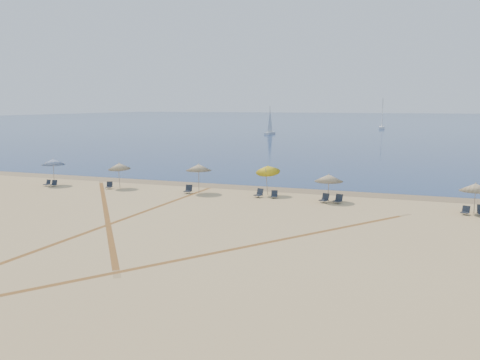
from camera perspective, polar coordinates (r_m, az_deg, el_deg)
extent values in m
plane|color=tan|center=(24.46, -16.17, -9.74)|extent=(160.00, 160.00, 0.00)
plane|color=#0C2151|center=(244.22, 16.48, 6.57)|extent=(500.00, 500.00, 0.00)
plane|color=olive|center=(45.53, 1.69, -0.89)|extent=(500.00, 500.00, 0.00)
cylinder|color=gray|center=(50.15, -20.61, 0.80)|extent=(0.05, 0.05, 2.35)
cone|color=white|center=(50.03, -20.67, 1.96)|extent=(2.20, 2.20, 0.55)
sphere|color=gray|center=(50.00, -20.69, 2.30)|extent=(0.08, 0.08, 0.08)
cylinder|color=gray|center=(46.45, -13.71, 0.41)|extent=(0.05, 0.23, 2.18)
cone|color=#F5ECC7|center=(46.39, -13.70, 1.57)|extent=(2.02, 2.06, 0.71)
sphere|color=gray|center=(46.35, -13.72, 1.93)|extent=(0.08, 0.08, 0.08)
cylinder|color=gray|center=(42.89, -4.76, 0.08)|extent=(0.05, 0.05, 2.37)
cone|color=#F5ECC7|center=(42.75, -4.77, 1.45)|extent=(2.23, 2.23, 0.55)
sphere|color=gray|center=(42.71, -4.78, 1.85)|extent=(0.08, 0.08, 0.08)
cylinder|color=gray|center=(41.54, 3.08, -0.18)|extent=(0.05, 0.72, 2.38)
cone|color=yellow|center=(41.67, 3.21, 1.29)|extent=(2.04, 2.12, 1.08)
sphere|color=gray|center=(41.63, 3.21, 1.70)|extent=(0.08, 0.08, 0.08)
cylinder|color=gray|center=(39.58, 10.12, -1.00)|extent=(0.05, 0.10, 2.03)
cone|color=#F5ECC7|center=(39.47, 10.16, 0.24)|extent=(2.24, 2.25, 0.61)
sphere|color=gray|center=(39.43, 10.17, 0.67)|extent=(0.08, 0.08, 0.08)
cylinder|color=gray|center=(38.33, 25.35, -2.03)|extent=(0.05, 0.05, 2.03)
cone|color=#F5ECC7|center=(38.19, 25.44, -0.75)|extent=(2.17, 2.17, 0.55)
sphere|color=gray|center=(38.14, 25.47, -0.31)|extent=(0.08, 0.08, 0.08)
cube|color=black|center=(49.84, -21.32, -0.47)|extent=(0.54, 0.54, 0.04)
cube|color=black|center=(49.97, -21.13, -0.20)|extent=(0.50, 0.23, 0.43)
cylinder|color=#A5A5AD|center=(49.86, -21.60, -0.58)|extent=(0.02, 0.02, 0.16)
cylinder|color=#A5A5AD|center=(49.58, -21.29, -0.61)|extent=(0.02, 0.02, 0.16)
cube|color=black|center=(49.36, -20.62, -0.52)|extent=(0.60, 0.60, 0.04)
cube|color=black|center=(49.54, -20.52, -0.24)|extent=(0.51, 0.30, 0.43)
cylinder|color=#A5A5AD|center=(49.32, -20.95, -0.64)|extent=(0.02, 0.02, 0.16)
cylinder|color=#A5A5AD|center=(49.15, -20.54, -0.65)|extent=(0.02, 0.02, 0.16)
cube|color=black|center=(46.44, -14.81, -0.78)|extent=(0.66, 0.66, 0.05)
cube|color=black|center=(46.65, -14.74, -0.45)|extent=(0.56, 0.35, 0.47)
cylinder|color=#A5A5AD|center=(46.36, -15.19, -0.92)|extent=(0.02, 0.02, 0.17)
cylinder|color=#A5A5AD|center=(46.24, -14.69, -0.92)|extent=(0.02, 0.02, 0.17)
cube|color=black|center=(42.86, -6.03, -1.29)|extent=(0.61, 0.61, 0.05)
cube|color=black|center=(43.08, -5.88, -0.89)|extent=(0.59, 0.24, 0.52)
cylinder|color=#A5A5AD|center=(42.78, -6.44, -1.44)|extent=(0.03, 0.03, 0.19)
cylinder|color=#A5A5AD|center=(42.60, -5.86, -1.48)|extent=(0.03, 0.03, 0.19)
cube|color=black|center=(40.83, 2.09, -1.75)|extent=(0.74, 0.74, 0.05)
cube|color=black|center=(41.01, 2.32, -1.34)|extent=(0.62, 0.39, 0.52)
cylinder|color=#A5A5AD|center=(40.78, 1.73, -1.89)|extent=(0.03, 0.03, 0.19)
cylinder|color=#A5A5AD|center=(40.51, 2.26, -1.97)|extent=(0.03, 0.03, 0.19)
cube|color=black|center=(40.53, 3.95, -1.87)|extent=(0.61, 0.61, 0.05)
cube|color=black|center=(40.73, 3.98, -1.50)|extent=(0.54, 0.29, 0.46)
cylinder|color=#A5A5AD|center=(40.38, 3.59, -2.03)|extent=(0.02, 0.02, 0.17)
cylinder|color=#A5A5AD|center=(40.36, 4.17, -2.04)|extent=(0.02, 0.02, 0.17)
cube|color=black|center=(39.18, 9.57, -2.31)|extent=(0.76, 0.76, 0.05)
cube|color=black|center=(39.37, 9.81, -1.88)|extent=(0.62, 0.42, 0.52)
cylinder|color=#A5A5AD|center=(39.12, 9.23, -2.46)|extent=(0.03, 0.03, 0.19)
cylinder|color=#A5A5AD|center=(38.87, 9.80, -2.55)|extent=(0.03, 0.03, 0.19)
cube|color=black|center=(39.07, 11.12, -2.39)|extent=(0.73, 0.73, 0.05)
cube|color=black|center=(39.27, 11.32, -1.96)|extent=(0.61, 0.38, 0.51)
cylinder|color=#A5A5AD|center=(38.99, 10.77, -2.54)|extent=(0.03, 0.03, 0.19)
cylinder|color=#A5A5AD|center=(38.79, 11.37, -2.62)|extent=(0.03, 0.03, 0.19)
cube|color=black|center=(37.79, 24.42, -3.42)|extent=(0.64, 0.64, 0.05)
cube|color=black|center=(37.99, 24.53, -3.03)|extent=(0.54, 0.34, 0.45)
cylinder|color=#A5A5AD|center=(37.68, 24.14, -3.57)|extent=(0.02, 0.02, 0.16)
cylinder|color=#A5A5AD|center=(37.59, 24.73, -3.63)|extent=(0.02, 0.02, 0.16)
cylinder|color=#A5A5AD|center=(37.63, 25.74, -3.66)|extent=(0.03, 0.03, 0.20)
cube|color=white|center=(160.63, 15.97, 5.79)|extent=(1.94, 6.43, 0.69)
cylinder|color=gray|center=(160.49, 16.03, 7.39)|extent=(0.14, 0.14, 9.24)
cube|color=white|center=(127.09, 3.44, 5.39)|extent=(1.66, 4.91, 0.53)
cylinder|color=gray|center=(126.94, 3.45, 6.93)|extent=(0.11, 0.11, 7.01)
plane|color=tan|center=(34.77, -12.42, -4.11)|extent=(29.06, 29.06, 0.00)
plane|color=tan|center=(35.66, -11.43, -3.76)|extent=(29.06, 29.06, 0.00)
plane|color=tan|center=(26.36, -1.18, -8.03)|extent=(39.08, 39.08, 0.00)
plane|color=tan|center=(26.96, 0.78, -7.65)|extent=(39.08, 39.08, 0.00)
plane|color=tan|center=(36.43, -15.12, -3.63)|extent=(39.17, 39.17, 0.00)
plane|color=tan|center=(37.50, -15.17, -3.28)|extent=(39.17, 39.17, 0.00)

